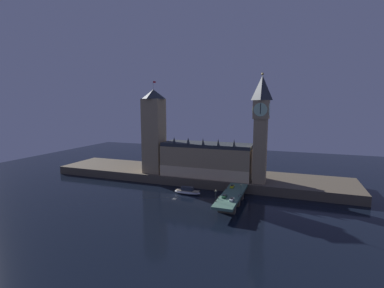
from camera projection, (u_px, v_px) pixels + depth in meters
ground_plane at (174, 195)px, 173.24m from camera, size 400.00×400.00×0.00m
embankment at (195, 176)px, 209.07m from camera, size 220.00×42.00×6.01m
parliament_hall at (207, 159)px, 196.15m from camera, size 63.01×22.30×27.86m
clock_tower at (261, 126)px, 174.41m from camera, size 9.98×10.09×69.39m
victoria_tower at (154, 131)px, 204.34m from camera, size 13.92×13.92×66.99m
bridge at (232, 197)px, 155.17m from camera, size 10.78×46.00×6.37m
car_northbound_lead at (232, 186)px, 167.14m from camera, size 1.98×4.57×1.57m
car_northbound_trail at (225, 196)px, 149.11m from camera, size 2.10×4.77×1.46m
car_southbound_lead at (232, 199)px, 143.92m from camera, size 1.97×4.07×1.57m
pedestrian_near_rail at (218, 198)px, 146.28m from camera, size 0.38×0.38×1.69m
pedestrian_mid_walk at (239, 196)px, 149.60m from camera, size 0.38×0.38×1.62m
pedestrian_far_rail at (227, 188)px, 163.82m from camera, size 0.38×0.38×1.83m
street_lamp_near at (216, 194)px, 142.47m from camera, size 1.34×0.60×6.14m
street_lamp_mid at (241, 188)px, 152.59m from camera, size 1.34×0.60×6.39m
boat_upstream at (187, 191)px, 174.93m from camera, size 17.10×5.06×4.75m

